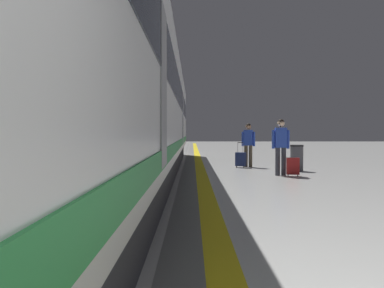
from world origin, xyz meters
TOP-DOWN VIEW (x-y plane):
  - safety_line_strip at (-0.83, 10.00)m, footprint 0.36×80.00m
  - tactile_edge_band at (-1.17, 10.00)m, footprint 0.63×80.00m
  - high_speed_train at (-2.95, 9.79)m, footprint 2.94×31.51m
  - passenger_near at (1.05, 15.35)m, footprint 0.51×0.29m
  - suitcase_near at (0.73, 15.09)m, footprint 0.44×0.37m
  - passenger_mid at (1.62, 12.26)m, footprint 0.55×0.23m
  - suitcase_mid at (1.94, 12.02)m, footprint 0.41×0.30m
  - waste_bin at (2.50, 13.72)m, footprint 0.46×0.46m

SIDE VIEW (x-z plane):
  - tactile_edge_band at x=-1.17m, z-range 0.00..0.01m
  - safety_line_strip at x=-0.83m, z-range 0.00..0.01m
  - suitcase_mid at x=1.94m, z-range 0.03..0.59m
  - suitcase_near at x=0.73m, z-range -0.17..0.80m
  - waste_bin at x=2.50m, z-range 0.00..0.91m
  - passenger_near at x=1.05m, z-range 0.14..1.83m
  - passenger_mid at x=1.62m, z-range 0.14..1.89m
  - high_speed_train at x=-2.95m, z-range 0.02..4.99m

